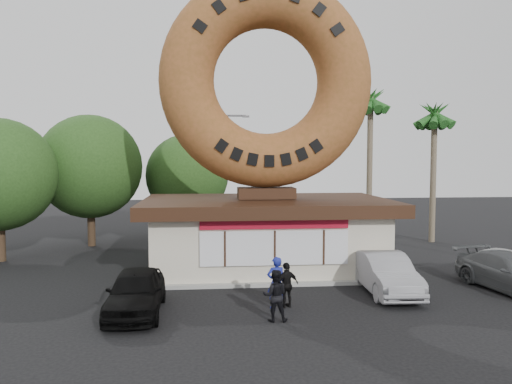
{
  "coord_description": "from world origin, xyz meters",
  "views": [
    {
      "loc": [
        -2.59,
        -16.73,
        5.19
      ],
      "look_at": [
        -0.65,
        4.0,
        3.74
      ],
      "focal_mm": 35.0,
      "sensor_mm": 36.0,
      "label": 1
    }
  ],
  "objects_px": {
    "car_grey": "(512,273)",
    "donut_shop": "(266,231)",
    "car_white": "(506,262)",
    "person_right": "(287,285)",
    "street_lamp": "(221,168)",
    "person_left": "(276,282)",
    "giant_donut": "(266,81)",
    "car_black": "(136,292)",
    "person_center": "(275,295)",
    "car_silver": "(386,273)"
  },
  "relations": [
    {
      "from": "car_grey",
      "to": "donut_shop",
      "type": "bearing_deg",
      "value": 141.86
    },
    {
      "from": "donut_shop",
      "to": "car_grey",
      "type": "bearing_deg",
      "value": -27.43
    },
    {
      "from": "car_grey",
      "to": "car_white",
      "type": "bearing_deg",
      "value": 51.8
    },
    {
      "from": "donut_shop",
      "to": "person_right",
      "type": "relative_size",
      "value": 7.13
    },
    {
      "from": "street_lamp",
      "to": "person_left",
      "type": "distance_m",
      "value": 16.48
    },
    {
      "from": "car_white",
      "to": "giant_donut",
      "type": "bearing_deg",
      "value": 59.87
    },
    {
      "from": "person_left",
      "to": "car_grey",
      "type": "distance_m",
      "value": 9.49
    },
    {
      "from": "donut_shop",
      "to": "person_left",
      "type": "relative_size",
      "value": 6.26
    },
    {
      "from": "donut_shop",
      "to": "car_white",
      "type": "height_order",
      "value": "donut_shop"
    },
    {
      "from": "street_lamp",
      "to": "car_white",
      "type": "height_order",
      "value": "street_lamp"
    },
    {
      "from": "giant_donut",
      "to": "street_lamp",
      "type": "relative_size",
      "value": 1.21
    },
    {
      "from": "car_black",
      "to": "car_white",
      "type": "xyz_separation_m",
      "value": [
        15.42,
        3.95,
        -0.15
      ]
    },
    {
      "from": "donut_shop",
      "to": "person_center",
      "type": "height_order",
      "value": "donut_shop"
    },
    {
      "from": "person_center",
      "to": "car_grey",
      "type": "xyz_separation_m",
      "value": [
        9.61,
        2.63,
        -0.1
      ]
    },
    {
      "from": "giant_donut",
      "to": "person_right",
      "type": "bearing_deg",
      "value": -89.55
    },
    {
      "from": "person_right",
      "to": "car_black",
      "type": "height_order",
      "value": "person_right"
    },
    {
      "from": "giant_donut",
      "to": "car_silver",
      "type": "relative_size",
      "value": 2.11
    },
    {
      "from": "street_lamp",
      "to": "car_black",
      "type": "distance_m",
      "value": 16.9
    },
    {
      "from": "street_lamp",
      "to": "car_silver",
      "type": "relative_size",
      "value": 1.75
    },
    {
      "from": "giant_donut",
      "to": "street_lamp",
      "type": "height_order",
      "value": "giant_donut"
    },
    {
      "from": "donut_shop",
      "to": "person_right",
      "type": "height_order",
      "value": "donut_shop"
    },
    {
      "from": "giant_donut",
      "to": "person_center",
      "type": "distance_m",
      "value": 10.74
    },
    {
      "from": "car_black",
      "to": "car_grey",
      "type": "relative_size",
      "value": 0.87
    },
    {
      "from": "giant_donut",
      "to": "street_lamp",
      "type": "distance_m",
      "value": 10.98
    },
    {
      "from": "person_center",
      "to": "car_silver",
      "type": "distance_m",
      "value": 5.47
    },
    {
      "from": "person_left",
      "to": "person_right",
      "type": "height_order",
      "value": "person_left"
    },
    {
      "from": "giant_donut",
      "to": "person_center",
      "type": "relative_size",
      "value": 5.85
    },
    {
      "from": "giant_donut",
      "to": "street_lamp",
      "type": "xyz_separation_m",
      "value": [
        -1.86,
        10.0,
        -4.15
      ]
    },
    {
      "from": "car_black",
      "to": "car_grey",
      "type": "height_order",
      "value": "car_black"
    },
    {
      "from": "person_left",
      "to": "person_right",
      "type": "xyz_separation_m",
      "value": [
        0.38,
        0.06,
        -0.11
      ]
    },
    {
      "from": "person_left",
      "to": "car_silver",
      "type": "height_order",
      "value": "person_left"
    },
    {
      "from": "giant_donut",
      "to": "car_grey",
      "type": "distance_m",
      "value": 12.92
    },
    {
      "from": "giant_donut",
      "to": "car_white",
      "type": "distance_m",
      "value": 13.3
    },
    {
      "from": "person_right",
      "to": "car_grey",
      "type": "xyz_separation_m",
      "value": [
        9.02,
        1.23,
        -0.06
      ]
    },
    {
      "from": "car_black",
      "to": "person_right",
      "type": "bearing_deg",
      "value": 1.98
    },
    {
      "from": "person_right",
      "to": "car_grey",
      "type": "height_order",
      "value": "person_right"
    },
    {
      "from": "donut_shop",
      "to": "car_white",
      "type": "relative_size",
      "value": 2.63
    },
    {
      "from": "street_lamp",
      "to": "person_right",
      "type": "relative_size",
      "value": 5.09
    },
    {
      "from": "person_left",
      "to": "car_grey",
      "type": "relative_size",
      "value": 0.36
    },
    {
      "from": "giant_donut",
      "to": "person_right",
      "type": "relative_size",
      "value": 6.15
    },
    {
      "from": "person_left",
      "to": "car_silver",
      "type": "distance_m",
      "value": 4.7
    },
    {
      "from": "person_left",
      "to": "person_center",
      "type": "height_order",
      "value": "person_left"
    },
    {
      "from": "person_right",
      "to": "car_white",
      "type": "bearing_deg",
      "value": 176.09
    },
    {
      "from": "donut_shop",
      "to": "car_silver",
      "type": "height_order",
      "value": "donut_shop"
    },
    {
      "from": "street_lamp",
      "to": "person_right",
      "type": "bearing_deg",
      "value": -83.2
    },
    {
      "from": "giant_donut",
      "to": "car_silver",
      "type": "height_order",
      "value": "giant_donut"
    },
    {
      "from": "person_right",
      "to": "car_grey",
      "type": "relative_size",
      "value": 0.32
    },
    {
      "from": "giant_donut",
      "to": "person_right",
      "type": "height_order",
      "value": "giant_donut"
    },
    {
      "from": "person_center",
      "to": "donut_shop",
      "type": "bearing_deg",
      "value": -88.93
    },
    {
      "from": "street_lamp",
      "to": "car_grey",
      "type": "bearing_deg",
      "value": -53.44
    }
  ]
}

